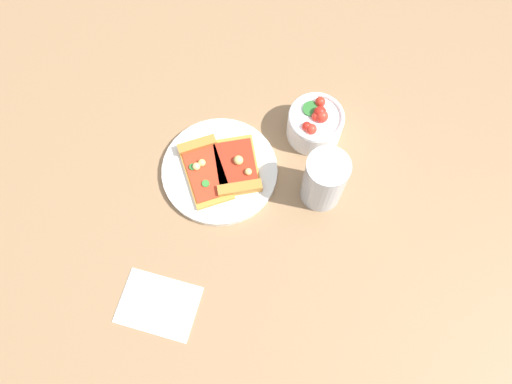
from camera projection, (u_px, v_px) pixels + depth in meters
The scene contains 7 objects.
ground_plane at pixel (228, 172), 0.99m from camera, with size 2.40×2.40×0.00m, color #93704C.
plate at pixel (220, 171), 0.98m from camera, with size 0.23×0.23×0.01m, color white.
pizza_slice_near at pixel (237, 170), 0.97m from camera, with size 0.14×0.15×0.03m.
pizza_slice_far at pixel (204, 167), 0.97m from camera, with size 0.15×0.15×0.02m.
salad_bowl at pixel (315, 124), 0.99m from camera, with size 0.11×0.11×0.09m.
soda_glass at pixel (324, 181), 0.92m from camera, with size 0.08×0.08×0.13m.
paper_napkin at pixel (160, 306), 0.89m from camera, with size 0.14×0.10×0.00m, color white.
Camera 1 is at (-0.22, 0.34, 0.91)m, focal length 34.83 mm.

